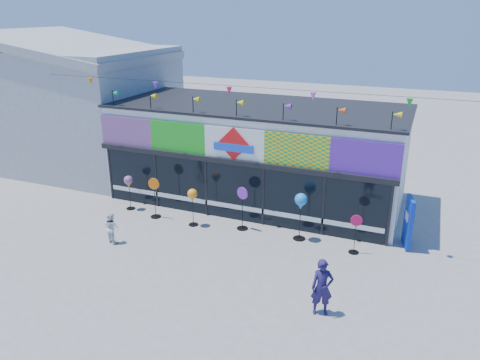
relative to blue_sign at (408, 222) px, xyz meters
The scene contains 12 objects.
ground 7.43m from the blue_sign, 150.62° to the right, with size 80.00×80.00×0.00m, color gray.
kite_shop 6.92m from the blue_sign, 160.09° to the left, with size 16.00×5.70×5.31m.
neighbour_building 16.92m from the blue_sign, 168.35° to the left, with size 8.18×7.20×6.87m.
blue_sign is the anchor object (origin of this frame).
spinner_0 10.85m from the blue_sign, behind, with size 0.37×0.37×1.46m.
spinner_1 9.48m from the blue_sign, behind, with size 0.46×0.42×1.65m.
spinner_2 7.78m from the blue_sign, behind, with size 0.38×0.38×1.48m.
spinner_3 5.87m from the blue_sign, behind, with size 0.47×0.43×1.68m.
spinner_4 3.73m from the blue_sign, 166.30° to the right, with size 0.45×0.45×1.76m.
spinner_5 1.98m from the blue_sign, 144.20° to the right, with size 0.39×0.36×1.40m.
adult_man 5.26m from the blue_sign, 110.83° to the right, with size 0.59×0.39×1.62m, color #1F1748.
child 10.33m from the blue_sign, 159.44° to the right, with size 0.55×0.32×1.13m, color silver.
Camera 1 is at (6.60, -12.08, 7.81)m, focal length 35.00 mm.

